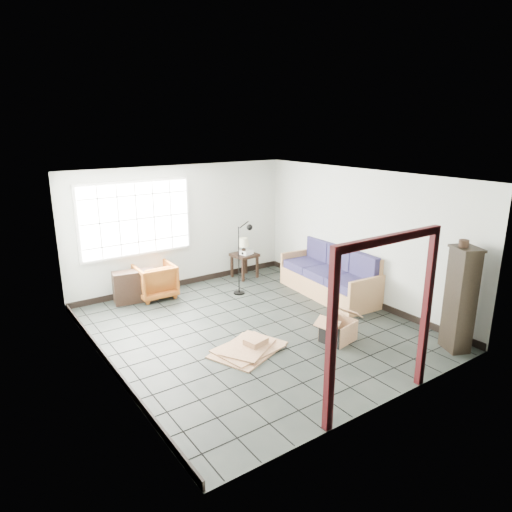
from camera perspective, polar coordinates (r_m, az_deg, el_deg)
ground at (r=7.99m, az=-0.12°, el=-9.03°), size 5.50×5.50×0.00m
room_shell at (r=7.46m, az=-0.26°, el=2.81°), size 5.02×5.52×2.61m
window_panel at (r=9.37m, az=-14.76°, el=4.53°), size 2.32×0.08×1.52m
doorway_trim at (r=5.62m, az=15.80°, el=-5.57°), size 1.80×0.08×2.20m
futon_sofa at (r=9.51m, az=9.36°, el=-2.70°), size 1.03×2.33×1.01m
armchair at (r=9.47m, az=-12.52°, el=-2.82°), size 0.77×0.73×0.77m
side_table at (r=10.41m, az=-1.45°, el=-0.23°), size 0.56×0.56×0.57m
table_lamp at (r=10.24m, az=-1.55°, el=1.64°), size 0.29×0.29×0.39m
projector at (r=10.32m, az=-1.21°, el=0.48°), size 0.31×0.27×0.09m
floor_lamp at (r=9.34m, az=-1.50°, el=0.06°), size 0.43×0.26×1.52m
console_shelf at (r=9.36m, az=-14.92°, el=-3.66°), size 0.86×0.45×0.63m
tall_shelf at (r=7.64m, az=24.18°, el=-4.89°), size 0.50×0.55×1.66m
pot at (r=7.38m, az=24.54°, el=1.44°), size 0.18×0.18×0.11m
open_box at (r=7.63m, az=10.24°, el=-9.18°), size 0.89×0.55×0.47m
cardboard_pile at (r=7.27m, az=-0.87°, el=-11.38°), size 1.34×1.15×0.16m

